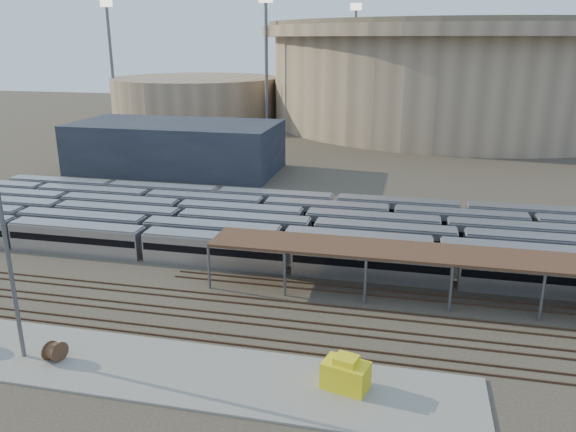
# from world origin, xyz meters

# --- Properties ---
(ground) EXTENTS (420.00, 420.00, 0.00)m
(ground) POSITION_xyz_m (0.00, 0.00, 0.00)
(ground) COLOR #383026
(ground) RESTS_ON ground
(apron) EXTENTS (50.00, 9.00, 0.20)m
(apron) POSITION_xyz_m (-5.00, -15.00, 0.10)
(apron) COLOR gray
(apron) RESTS_ON ground
(subway_trains) EXTENTS (122.07, 23.90, 3.60)m
(subway_trains) POSITION_xyz_m (-1.48, 18.50, 1.80)
(subway_trains) COLOR silver
(subway_trains) RESTS_ON ground
(inspection_shed) EXTENTS (60.30, 6.00, 5.30)m
(inspection_shed) POSITION_xyz_m (22.00, 4.00, 4.98)
(inspection_shed) COLOR #5A5A5F
(inspection_shed) RESTS_ON ground
(empty_tracks) EXTENTS (170.00, 9.62, 0.18)m
(empty_tracks) POSITION_xyz_m (0.00, -5.00, 0.09)
(empty_tracks) COLOR #4C3323
(empty_tracks) RESTS_ON ground
(stadium) EXTENTS (124.00, 124.00, 32.50)m
(stadium) POSITION_xyz_m (25.00, 140.00, 16.47)
(stadium) COLOR gray
(stadium) RESTS_ON ground
(secondary_arena) EXTENTS (56.00, 56.00, 14.00)m
(secondary_arena) POSITION_xyz_m (-60.00, 130.00, 7.00)
(secondary_arena) COLOR gray
(secondary_arena) RESTS_ON ground
(service_building) EXTENTS (42.00, 20.00, 10.00)m
(service_building) POSITION_xyz_m (-35.00, 55.00, 5.00)
(service_building) COLOR #1E232D
(service_building) RESTS_ON ground
(floodlight_0) EXTENTS (4.00, 1.00, 38.40)m
(floodlight_0) POSITION_xyz_m (-30.00, 110.00, 20.65)
(floodlight_0) COLOR #5A5A5F
(floodlight_0) RESTS_ON ground
(floodlight_1) EXTENTS (4.00, 1.00, 38.40)m
(floodlight_1) POSITION_xyz_m (-85.00, 120.00, 20.65)
(floodlight_1) COLOR #5A5A5F
(floodlight_1) RESTS_ON ground
(floodlight_3) EXTENTS (4.00, 1.00, 38.40)m
(floodlight_3) POSITION_xyz_m (-10.00, 160.00, 20.65)
(floodlight_3) COLOR #5A5A5F
(floodlight_3) RESTS_ON ground
(cable_reel_east) EXTENTS (1.45, 1.95, 1.74)m
(cable_reel_east) POSITION_xyz_m (-15.62, -15.81, 1.07)
(cable_reel_east) COLOR brown
(cable_reel_east) RESTS_ON apron
(yard_light_pole) EXTENTS (0.81, 0.36, 18.63)m
(yard_light_pole) POSITION_xyz_m (-18.76, -15.80, 9.60)
(yard_light_pole) COLOR #5A5A5F
(yard_light_pole) RESTS_ON apron
(yellow_equipment) EXTENTS (3.97, 3.03, 2.21)m
(yellow_equipment) POSITION_xyz_m (9.07, -14.27, 1.30)
(yellow_equipment) COLOR yellow
(yellow_equipment) RESTS_ON apron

